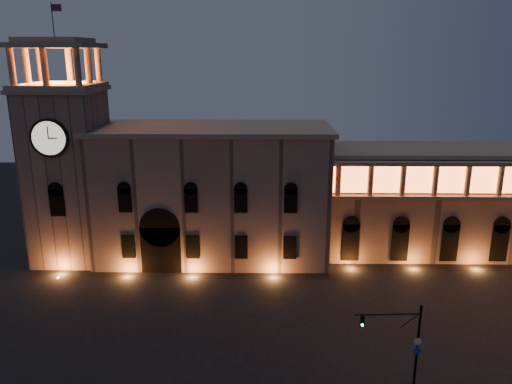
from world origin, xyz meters
TOP-DOWN VIEW (x-y plane):
  - ground at (0.00, 0.00)m, footprint 160.00×160.00m
  - government_building at (-2.08, 21.93)m, footprint 30.80×12.80m
  - clock_tower at (-20.50, 20.98)m, footprint 9.80×9.80m
  - colonnade_wing at (32.00, 23.92)m, footprint 40.60×11.50m
  - traffic_light at (16.20, -6.06)m, footprint 5.56×0.71m

SIDE VIEW (x-z plane):
  - ground at x=0.00m, z-range 0.00..0.00m
  - traffic_light at x=16.20m, z-range 0.19..7.81m
  - colonnade_wing at x=32.00m, z-range 0.08..14.58m
  - government_building at x=-2.08m, z-range -0.03..17.57m
  - clock_tower at x=-20.50m, z-range -3.70..28.70m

